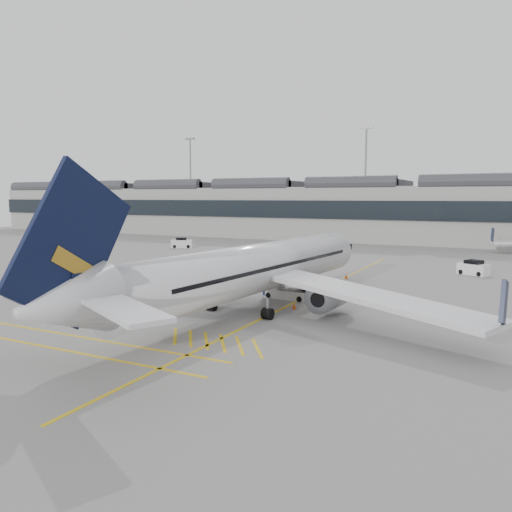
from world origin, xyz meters
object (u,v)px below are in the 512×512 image
at_px(ramp_agent_a, 244,280).
at_px(ramp_agent_b, 224,286).
at_px(airliner_main, 252,270).
at_px(baggage_cart_a, 272,287).
at_px(belt_loader, 287,291).
at_px(pushback_tug, 155,281).

bearing_deg(ramp_agent_a, ramp_agent_b, -145.11).
bearing_deg(airliner_main, ramp_agent_b, 145.93).
bearing_deg(baggage_cart_a, ramp_agent_b, -169.38).
xyz_separation_m(belt_loader, ramp_agent_a, (-5.69, 2.34, 0.22)).
bearing_deg(baggage_cart_a, belt_loader, -15.07).
distance_m(airliner_main, baggage_cart_a, 6.20).
xyz_separation_m(airliner_main, pushback_tug, (-13.49, 4.89, -2.61)).
xyz_separation_m(belt_loader, ramp_agent_b, (-5.57, -1.60, 0.32)).
relative_size(airliner_main, baggage_cart_a, 23.80).
distance_m(belt_loader, ramp_agent_a, 6.15).
bearing_deg(pushback_tug, ramp_agent_b, 17.77).
xyz_separation_m(baggage_cart_a, ramp_agent_a, (-4.13, 2.26, -0.00)).
xyz_separation_m(ramp_agent_b, pushback_tug, (-8.61, 0.92, -0.32)).
relative_size(baggage_cart_a, ramp_agent_b, 0.92).
height_order(ramp_agent_b, pushback_tug, ramp_agent_b).
bearing_deg(ramp_agent_b, baggage_cart_a, -162.13).
height_order(belt_loader, ramp_agent_a, belt_loader).
relative_size(airliner_main, pushback_tug, 14.25).
bearing_deg(pushback_tug, belt_loader, 26.58).
bearing_deg(baggage_cart_a, airliner_main, -93.37).
xyz_separation_m(airliner_main, baggage_cart_a, (-0.86, 5.66, -2.38)).
relative_size(baggage_cart_a, ramp_agent_a, 1.02).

